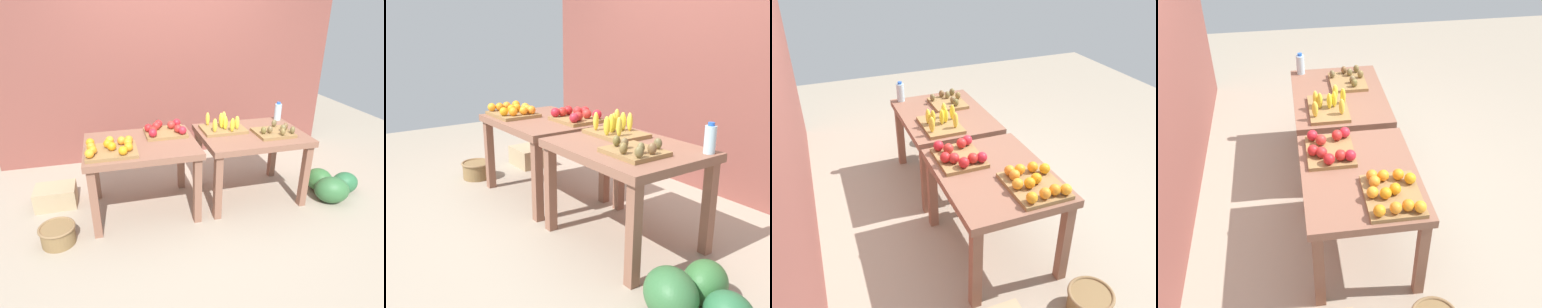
{
  "view_description": "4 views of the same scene",
  "coord_description": "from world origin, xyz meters",
  "views": [
    {
      "loc": [
        -0.83,
        -2.9,
        1.9
      ],
      "look_at": [
        -0.05,
        0.03,
        0.54
      ],
      "focal_mm": 31.02,
      "sensor_mm": 36.0,
      "label": 1
    },
    {
      "loc": [
        2.63,
        -1.87,
        1.48
      ],
      "look_at": [
        0.03,
        -0.04,
        0.54
      ],
      "focal_mm": 39.16,
      "sensor_mm": 36.0,
      "label": 2
    },
    {
      "loc": [
        -2.75,
        1.11,
        2.29
      ],
      "look_at": [
        0.03,
        0.0,
        0.56
      ],
      "focal_mm": 37.59,
      "sensor_mm": 36.0,
      "label": 3
    },
    {
      "loc": [
        -2.98,
        0.43,
        2.71
      ],
      "look_at": [
        -0.08,
        -0.0,
        0.54
      ],
      "focal_mm": 43.3,
      "sensor_mm": 36.0,
      "label": 4
    }
  ],
  "objects": [
    {
      "name": "ground_plane",
      "position": [
        0.0,
        0.0,
        0.0
      ],
      "size": [
        8.0,
        8.0,
        0.0
      ],
      "primitive_type": "plane",
      "color": "gray"
    },
    {
      "name": "back_wall",
      "position": [
        0.0,
        1.35,
        1.5
      ],
      "size": [
        4.4,
        0.12,
        3.0
      ],
      "primitive_type": "cube",
      "color": "brown",
      "rests_on": "ground_plane"
    },
    {
      "name": "display_table_left",
      "position": [
        -0.56,
        0.0,
        0.62
      ],
      "size": [
        1.04,
        0.8,
        0.72
      ],
      "color": "brown",
      "rests_on": "ground_plane"
    },
    {
      "name": "display_table_right",
      "position": [
        0.56,
        0.0,
        0.62
      ],
      "size": [
        1.04,
        0.8,
        0.72
      ],
      "color": "brown",
      "rests_on": "ground_plane"
    },
    {
      "name": "orange_bin",
      "position": [
        -0.83,
        -0.16,
        0.77
      ],
      "size": [
        0.45,
        0.37,
        0.11
      ],
      "color": "olive",
      "rests_on": "display_table_left"
    },
    {
      "name": "apple_bin",
      "position": [
        -0.3,
        0.18,
        0.77
      ],
      "size": [
        0.42,
        0.35,
        0.11
      ],
      "color": "olive",
      "rests_on": "display_table_left"
    },
    {
      "name": "banana_crate",
      "position": [
        0.3,
        0.12,
        0.77
      ],
      "size": [
        0.44,
        0.32,
        0.17
      ],
      "color": "olive",
      "rests_on": "display_table_right"
    },
    {
      "name": "kiwi_bin",
      "position": [
        0.76,
        -0.11,
        0.75
      ],
      "size": [
        0.37,
        0.32,
        0.1
      ],
      "color": "olive",
      "rests_on": "display_table_right"
    },
    {
      "name": "water_bottle",
      "position": [
        1.01,
        0.3,
        0.82
      ],
      "size": [
        0.08,
        0.08,
        0.2
      ],
      "color": "silver",
      "rests_on": "display_table_right"
    },
    {
      "name": "watermelon_pile",
      "position": [
        1.42,
        -0.26,
        0.13
      ],
      "size": [
        0.63,
        0.63,
        0.28
      ],
      "color": "#2A663C",
      "rests_on": "ground_plane"
    },
    {
      "name": "wicker_basket",
      "position": [
        -1.36,
        -0.35,
        0.09
      ],
      "size": [
        0.31,
        0.31,
        0.17
      ],
      "color": "olive",
      "rests_on": "ground_plane"
    },
    {
      "name": "cardboard_produce_box",
      "position": [
        -1.44,
        0.3,
        0.1
      ],
      "size": [
        0.4,
        0.3,
        0.21
      ],
      "primitive_type": "cube",
      "color": "tan",
      "rests_on": "ground_plane"
    }
  ]
}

